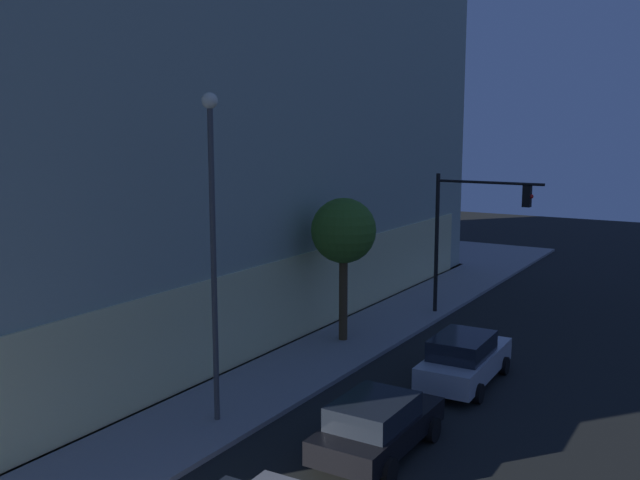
# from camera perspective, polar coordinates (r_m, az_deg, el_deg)

# --- Properties ---
(modern_building) EXTENTS (35.02, 25.75, 21.33)m
(modern_building) POSITION_cam_1_polar(r_m,az_deg,el_deg) (35.98, -18.61, 12.14)
(modern_building) COLOR #4C4C51
(modern_building) RESTS_ON ground
(traffic_light_far_corner) EXTENTS (0.35, 4.76, 6.26)m
(traffic_light_far_corner) POSITION_cam_1_polar(r_m,az_deg,el_deg) (31.03, 12.08, 1.57)
(traffic_light_far_corner) COLOR black
(traffic_light_far_corner) RESTS_ON sidewalk_corner
(street_lamp_sidewalk) EXTENTS (0.44, 0.44, 9.12)m
(street_lamp_sidewalk) POSITION_cam_1_polar(r_m,az_deg,el_deg) (19.20, -8.77, 1.36)
(street_lamp_sidewalk) COLOR #454545
(street_lamp_sidewalk) RESTS_ON sidewalk_corner
(sidewalk_tree) EXTENTS (2.52, 2.52, 5.59)m
(sidewalk_tree) POSITION_cam_1_polar(r_m,az_deg,el_deg) (26.82, 1.94, 0.65)
(sidewalk_tree) COLOR #48351E
(sidewalk_tree) RESTS_ON sidewalk_corner
(car_black) EXTENTS (4.40, 2.12, 1.55)m
(car_black) POSITION_cam_1_polar(r_m,az_deg,el_deg) (18.56, 4.71, -14.80)
(car_black) COLOR black
(car_black) RESTS_ON ground
(car_silver) EXTENTS (4.81, 2.17, 1.70)m
(car_silver) POSITION_cam_1_polar(r_m,az_deg,el_deg) (23.71, 11.71, -9.48)
(car_silver) COLOR #B7BABF
(car_silver) RESTS_ON ground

